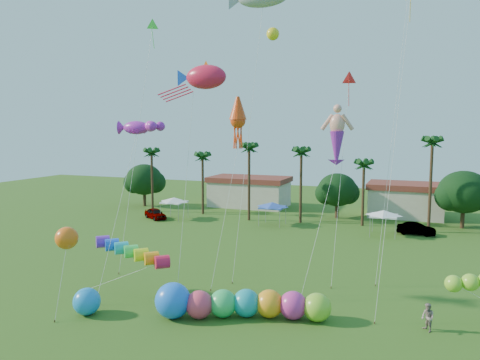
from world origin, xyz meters
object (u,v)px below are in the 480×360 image
(car_b, at_px, (416,229))
(spectator_b, at_px, (428,318))
(blue_ball, at_px, (87,301))
(caterpillar_inflatable, at_px, (236,303))
(car_a, at_px, (155,214))

(car_b, distance_m, spectator_b, 28.13)
(car_b, height_order, blue_ball, blue_ball)
(car_b, distance_m, blue_ball, 39.48)
(caterpillar_inflatable, bearing_deg, car_b, 51.46)
(car_a, xyz_separation_m, spectator_b, (35.22, -25.36, 0.16))
(car_a, distance_m, caterpillar_inflatable, 36.28)
(caterpillar_inflatable, bearing_deg, spectator_b, -7.33)
(car_b, relative_size, spectator_b, 2.45)
(blue_ball, bearing_deg, car_a, 113.76)
(car_a, distance_m, spectator_b, 43.40)
(caterpillar_inflatable, bearing_deg, car_a, 111.00)
(car_b, xyz_separation_m, caterpillar_inflatable, (-10.88, -30.56, 0.29))
(caterpillar_inflatable, distance_m, blue_ball, 10.16)
(spectator_b, height_order, blue_ball, blue_ball)
(car_b, bearing_deg, caterpillar_inflatable, 163.78)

